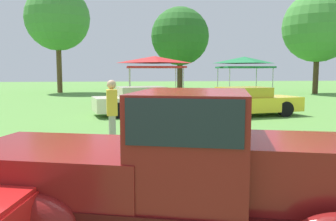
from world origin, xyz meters
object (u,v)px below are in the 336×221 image
(feature_pickup_truck, at_px, (184,172))
(show_car_yellow, at_px, (247,102))
(spectator_by_row, at_px, (112,113))
(canopy_tent_center_field, at_px, (244,62))
(canopy_tent_left_field, at_px, (155,61))
(show_car_cream, at_px, (145,101))

(feature_pickup_truck, xyz_separation_m, show_car_yellow, (4.54, 10.82, -0.27))
(show_car_yellow, relative_size, spectator_by_row, 2.82)
(spectator_by_row, distance_m, canopy_tent_center_field, 13.50)
(feature_pickup_truck, height_order, spectator_by_row, feature_pickup_truck)
(spectator_by_row, bearing_deg, canopy_tent_left_field, 79.91)
(canopy_tent_left_field, bearing_deg, canopy_tent_center_field, 1.22)
(show_car_yellow, bearing_deg, show_car_cream, 168.03)
(show_car_cream, bearing_deg, show_car_yellow, -11.97)
(feature_pickup_truck, height_order, canopy_tent_center_field, canopy_tent_center_field)
(show_car_yellow, xyz_separation_m, canopy_tent_left_field, (-3.42, 5.32, 1.82))
(show_car_cream, relative_size, canopy_tent_left_field, 1.51)
(show_car_yellow, relative_size, canopy_tent_left_field, 1.55)
(show_car_yellow, height_order, canopy_tent_center_field, canopy_tent_center_field)
(canopy_tent_center_field, bearing_deg, show_car_yellow, -107.84)
(spectator_by_row, relative_size, canopy_tent_left_field, 0.55)
(show_car_yellow, distance_m, spectator_by_row, 8.03)
(show_car_yellow, bearing_deg, feature_pickup_truck, -112.76)
(spectator_by_row, bearing_deg, canopy_tent_center_field, 57.69)
(show_car_yellow, height_order, canopy_tent_left_field, canopy_tent_left_field)
(show_car_cream, relative_size, canopy_tent_center_field, 1.71)
(show_car_cream, height_order, show_car_yellow, same)
(spectator_by_row, xyz_separation_m, canopy_tent_left_field, (2.00, 11.23, 1.51))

